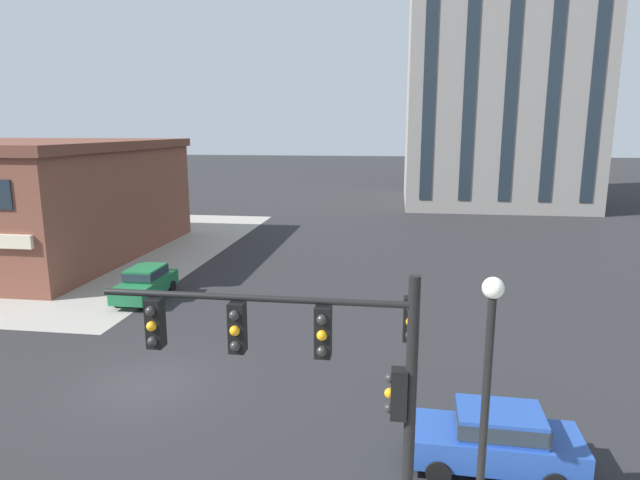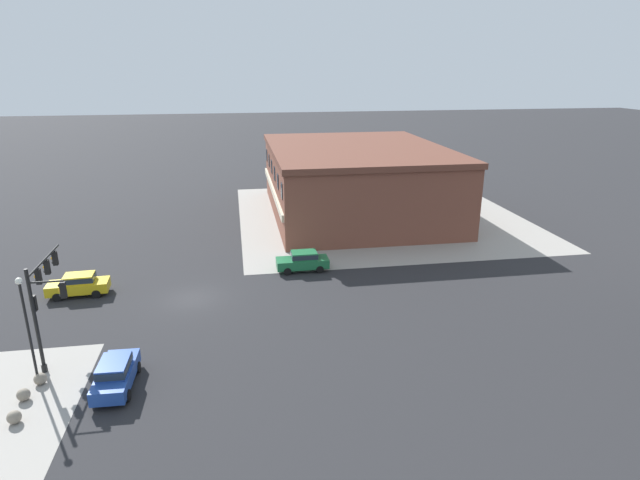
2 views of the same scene
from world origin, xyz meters
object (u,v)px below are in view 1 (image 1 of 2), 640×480
Objects in this scene: traffic_signal_main at (341,383)px; car_main_southbound_far at (494,437)px; car_main_northbound_far at (146,282)px; street_lamp_corner_near at (485,416)px.

car_main_southbound_far is (3.54, 4.22, -3.33)m from traffic_signal_main.
traffic_signal_main is 20.56m from car_main_northbound_far.
car_main_northbound_far is (-14.31, 16.60, -2.97)m from street_lamp_corner_near.
traffic_signal_main is 1.43× the size of car_main_northbound_far.
street_lamp_corner_near reaches higher than car_main_southbound_far.
car_main_southbound_far is (15.38, -12.26, 0.00)m from car_main_northbound_far.
street_lamp_corner_near is 1.43× the size of car_main_northbound_far.
street_lamp_corner_near is (2.48, -0.12, -0.36)m from traffic_signal_main.
car_main_northbound_far and car_main_southbound_far have the same top height.
traffic_signal_main is at bearing -54.32° from car_main_northbound_far.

